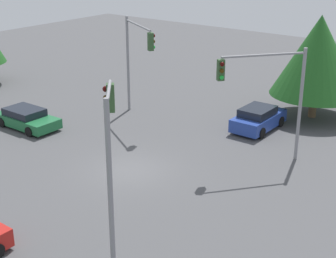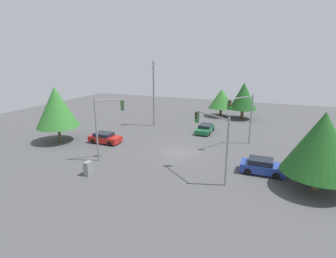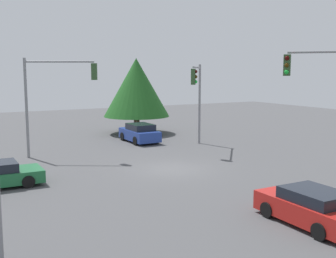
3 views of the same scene
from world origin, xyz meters
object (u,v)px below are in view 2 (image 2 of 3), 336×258
object	(u,v)px
sedan_red	(105,138)
traffic_signal_main	(243,111)
electrical_cabinet	(88,168)
sedan_green	(205,129)
sedan_blue	(262,166)
traffic_signal_aux	(214,134)
traffic_signal_cross	(106,119)

from	to	relation	value
sedan_red	traffic_signal_main	world-z (taller)	traffic_signal_main
sedan_red	electrical_cabinet	bearing A→B (deg)	25.98
electrical_cabinet	sedan_green	bearing A→B (deg)	-20.21
traffic_signal_main	sedan_blue	bearing A→B (deg)	51.75
sedan_green	electrical_cabinet	world-z (taller)	electrical_cabinet
traffic_signal_aux	electrical_cabinet	bearing A→B (deg)	58.08
sedan_red	traffic_signal_aux	xyz separation A→B (m)	(-4.79, -15.25, 3.59)
sedan_red	sedan_green	bearing A→B (deg)	131.24
traffic_signal_main	traffic_signal_aux	xyz separation A→B (m)	(-10.03, 1.36, -0.21)
sedan_red	traffic_signal_main	xyz separation A→B (m)	(5.25, -16.61, 3.81)
traffic_signal_main	electrical_cabinet	world-z (taller)	traffic_signal_main
sedan_blue	sedan_red	world-z (taller)	sedan_blue
sedan_blue	sedan_red	bearing A→B (deg)	-96.23
sedan_green	sedan_red	xyz separation A→B (m)	(-9.61, 10.96, 0.06)
sedan_red	sedan_blue	bearing A→B (deg)	83.77
traffic_signal_aux	traffic_signal_main	bearing A→B (deg)	-59.13
traffic_signal_main	electrical_cabinet	size ratio (longest dim) A/B	4.87
sedan_green	electrical_cabinet	distance (m)	19.49
sedan_blue	traffic_signal_cross	xyz separation A→B (m)	(-2.52, 15.75, 3.85)
electrical_cabinet	traffic_signal_main	bearing A→B (deg)	-41.64
traffic_signal_cross	electrical_cabinet	bearing A→B (deg)	-124.97
sedan_green	sedan_red	distance (m)	14.58
sedan_blue	traffic_signal_aux	size ratio (longest dim) A/B	0.66
sedan_red	electrical_cabinet	size ratio (longest dim) A/B	3.09
traffic_signal_cross	traffic_signal_aux	world-z (taller)	traffic_signal_cross
sedan_blue	traffic_signal_cross	distance (m)	16.41
sedan_green	electrical_cabinet	bearing A→B (deg)	69.79
sedan_blue	electrical_cabinet	distance (m)	16.64
traffic_signal_main	traffic_signal_cross	xyz separation A→B (m)	(-9.90, 12.84, 0.10)
traffic_signal_aux	sedan_blue	bearing A→B (deg)	-109.57
traffic_signal_cross	electrical_cabinet	world-z (taller)	traffic_signal_cross
sedan_green	sedan_blue	xyz separation A→B (m)	(-11.74, -8.56, 0.12)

